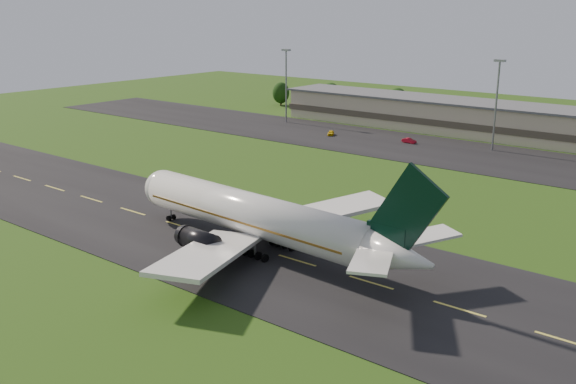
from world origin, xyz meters
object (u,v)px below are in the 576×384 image
Objects in this scene: light_mast_west at (286,77)px; service_vehicle_b at (409,141)px; airliner at (257,216)px; service_vehicle_a at (331,133)px; terminal at (525,124)px; light_mast_centre at (497,94)px.

light_mast_west reaches higher than service_vehicle_b.
light_mast_west reaches higher than airliner.
service_vehicle_a is (21.10, -8.16, -12.04)m from light_mast_west.
airliner is 14.55× the size of service_vehicle_b.
airliner is 77.67m from service_vehicle_b.
airliner is 99.96m from light_mast_west.
service_vehicle_a is at bearing 121.20° from airliner.
light_mast_west reaches higher than service_vehicle_a.
terminal is (2.08, 96.23, -0.67)m from airliner.
terminal is at bearing -39.79° from service_vehicle_b.
light_mast_centre reaches higher than terminal.
airliner reaches higher than service_vehicle_a.
light_mast_centre is at bearing 0.00° from light_mast_west.
light_mast_west is 60.00m from light_mast_centre.
light_mast_centre is 5.82× the size of service_vehicle_a.
service_vehicle_a is (-40.30, -24.34, -3.30)m from terminal.
light_mast_centre reaches higher than airliner.
light_mast_centre is (60.00, 0.00, 0.00)m from light_mast_west.
terminal is 18.45m from light_mast_centre.
light_mast_west is 25.63m from service_vehicle_a.
light_mast_centre is at bearing -94.95° from terminal.
airliner is at bearing -53.46° from light_mast_west.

